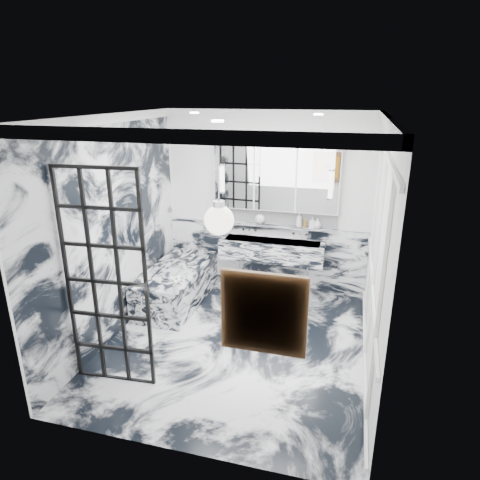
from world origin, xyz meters
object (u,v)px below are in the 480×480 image
(crittall_door, at_px, (106,282))
(trough_sink, at_px, (272,250))
(mirror_cabinet, at_px, (276,178))
(bathtub, at_px, (177,285))

(crittall_door, distance_m, trough_sink, 2.90)
(mirror_cabinet, bearing_deg, trough_sink, -90.00)
(crittall_door, relative_size, bathtub, 1.44)
(trough_sink, xyz_separation_m, bathtub, (-1.33, -0.66, -0.45))
(crittall_door, relative_size, trough_sink, 1.48)
(crittall_door, height_order, bathtub, crittall_door)
(mirror_cabinet, height_order, bathtub, mirror_cabinet)
(crittall_door, xyz_separation_m, mirror_cabinet, (1.25, 2.75, 0.64))
(crittall_door, xyz_separation_m, bathtub, (-0.07, 1.92, -0.91))
(mirror_cabinet, distance_m, bathtub, 2.20)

